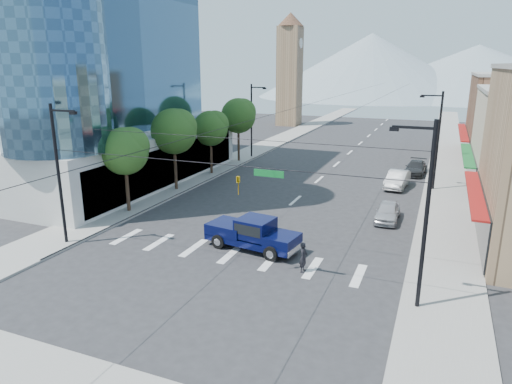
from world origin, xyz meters
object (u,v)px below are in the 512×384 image
pickup_truck (252,233)px  parked_car_near (387,212)px  parked_car_far (416,168)px  pedestrian (303,257)px  parked_car_mid (397,179)px

pickup_truck → parked_car_near: bearing=59.0°
parked_car_far → parked_car_near: bearing=-90.0°
pedestrian → parked_car_far: pedestrian is taller
pickup_truck → parked_car_mid: 20.17m
parked_car_near → parked_car_mid: 10.18m
pickup_truck → parked_car_near: (7.23, 8.77, -0.37)m
pedestrian → parked_car_near: pedestrian is taller
parked_car_far → pedestrian: bearing=-95.6°
pedestrian → parked_car_far: 27.57m
pickup_truck → parked_car_mid: pickup_truck is taller
pickup_truck → parked_car_near: size_ratio=1.54×
parked_car_near → parked_car_far: 16.53m
parked_car_mid → pedestrian: bearing=-92.9°
parked_car_mid → parked_car_far: (1.26, 6.33, -0.09)m
parked_car_mid → parked_car_far: size_ratio=0.99×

